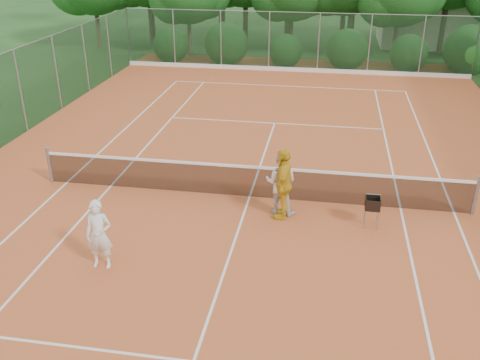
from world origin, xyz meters
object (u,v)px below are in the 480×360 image
(player_white, at_px, (99,235))
(ball_hopper, at_px, (373,204))
(player_center_grp, at_px, (281,182))
(player_yellow, at_px, (284,184))

(player_white, bearing_deg, ball_hopper, 20.53)
(player_center_grp, distance_m, player_yellow, 0.26)
(ball_hopper, bearing_deg, player_yellow, 178.47)
(player_center_grp, relative_size, player_yellow, 0.93)
(player_white, distance_m, player_yellow, 4.74)
(player_white, xyz_separation_m, ball_hopper, (5.97, 2.79, -0.17))
(ball_hopper, bearing_deg, player_white, -153.06)
(player_center_grp, xyz_separation_m, player_yellow, (0.09, -0.23, 0.08))
(player_white, xyz_separation_m, player_yellow, (3.73, 2.92, 0.15))
(player_yellow, bearing_deg, player_white, -49.83)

